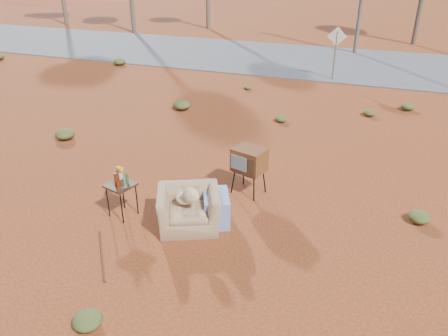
% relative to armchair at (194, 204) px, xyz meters
% --- Properties ---
extents(ground, '(140.00, 140.00, 0.00)m').
position_rel_armchair_xyz_m(ground, '(-0.13, -0.18, -0.50)').
color(ground, brown).
rests_on(ground, ground).
extents(highway, '(140.00, 7.00, 0.04)m').
position_rel_armchair_xyz_m(highway, '(-0.13, 14.82, -0.48)').
color(highway, '#565659').
rests_on(highway, ground).
extents(armchair, '(1.59, 1.42, 1.07)m').
position_rel_armchair_xyz_m(armchair, '(0.00, 0.00, 0.00)').
color(armchair, '#987553').
rests_on(armchair, ground).
extents(tv_unit, '(0.83, 0.73, 1.12)m').
position_rel_armchair_xyz_m(tv_unit, '(0.68, 1.61, 0.33)').
color(tv_unit, black).
rests_on(tv_unit, ground).
extents(side_table, '(0.66, 0.66, 1.06)m').
position_rel_armchair_xyz_m(side_table, '(-1.58, -0.14, 0.28)').
color(side_table, '#341F13').
rests_on(side_table, ground).
extents(rusty_bar, '(0.95, 1.26, 0.04)m').
position_rel_armchair_xyz_m(rusty_bar, '(-1.23, -1.51, -0.48)').
color(rusty_bar, '#512815').
rests_on(rusty_bar, ground).
extents(road_sign, '(0.78, 0.06, 2.19)m').
position_rel_armchair_xyz_m(road_sign, '(1.37, 11.82, 1.00)').
color(road_sign, brown).
rests_on(road_sign, ground).
extents(scrub_patch, '(17.49, 8.07, 0.33)m').
position_rel_armchair_xyz_m(scrub_patch, '(-0.95, 4.23, -0.36)').
color(scrub_patch, '#4A5223').
rests_on(scrub_patch, ground).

